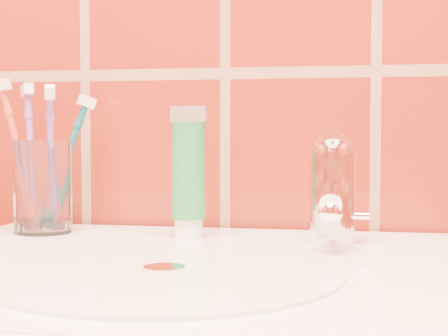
# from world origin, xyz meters

# --- Properties ---
(glass_tumbler) EXTENTS (0.08, 0.08, 0.11)m
(glass_tumbler) POSITION_xyz_m (-0.20, 1.11, 0.90)
(glass_tumbler) COLOR white
(glass_tumbler) RESTS_ON pedestal_sink
(toothpaste_tube) EXTENTS (0.04, 0.04, 0.15)m
(toothpaste_tube) POSITION_xyz_m (-0.02, 1.10, 0.92)
(toothpaste_tube) COLOR white
(toothpaste_tube) RESTS_ON pedestal_sink
(faucet) EXTENTS (0.05, 0.11, 0.12)m
(faucet) POSITION_xyz_m (0.14, 1.09, 0.91)
(faucet) COLOR white
(faucet) RESTS_ON pedestal_sink
(toothbrush_0) EXTENTS (0.09, 0.09, 0.19)m
(toothbrush_0) POSITION_xyz_m (-0.23, 1.11, 0.94)
(toothbrush_0) COLOR #BE4228
(toothbrush_0) RESTS_ON glass_tumbler
(toothbrush_1) EXTENTS (0.09, 0.09, 0.19)m
(toothbrush_1) POSITION_xyz_m (-0.22, 1.12, 0.94)
(toothbrush_1) COLOR #894CA4
(toothbrush_1) RESTS_ON glass_tumbler
(toothbrush_2) EXTENTS (0.09, 0.12, 0.19)m
(toothbrush_2) POSITION_xyz_m (-0.19, 1.10, 0.93)
(toothbrush_2) COLOR #74499D
(toothbrush_2) RESTS_ON glass_tumbler
(toothbrush_3) EXTENTS (0.13, 0.12, 0.18)m
(toothbrush_3) POSITION_xyz_m (-0.19, 1.14, 0.93)
(toothbrush_3) COLOR #0C5C69
(toothbrush_3) RESTS_ON glass_tumbler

